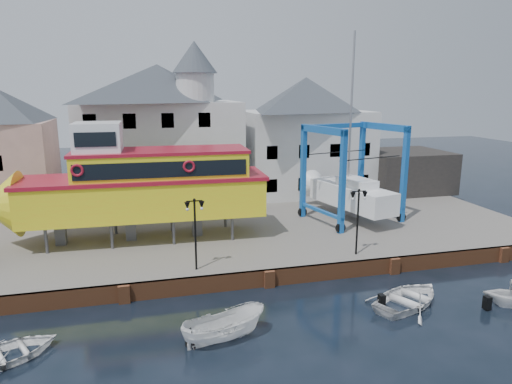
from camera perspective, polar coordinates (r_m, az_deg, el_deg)
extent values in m
plane|color=black|center=(26.81, 1.63, -11.76)|extent=(140.00, 140.00, 0.00)
cube|color=#64625D|center=(36.66, -3.06, -4.07)|extent=(44.00, 22.00, 1.00)
cube|color=brown|center=(26.71, 1.56, -10.68)|extent=(44.00, 0.25, 1.00)
cube|color=brown|center=(25.73, -16.15, -12.17)|extent=(0.60, 0.36, 1.00)
cube|color=brown|center=(26.56, 1.67, -10.82)|extent=(0.60, 0.36, 1.00)
cube|color=brown|center=(29.60, 16.92, -8.84)|extent=(0.60, 0.36, 1.00)
cube|color=brown|center=(34.29, 28.56, -6.89)|extent=(0.60, 0.36, 1.00)
cube|color=tan|center=(43.43, -29.13, 2.73)|extent=(8.00, 7.00, 7.50)
cube|color=black|center=(40.40, -29.33, -1.06)|extent=(1.00, 0.08, 1.20)
cube|color=silver|center=(42.35, -11.81, 4.90)|extent=(14.00, 8.00, 9.00)
pyramid|color=#3E424B|center=(41.97, -12.20, 13.17)|extent=(14.00, 8.00, 3.20)
cube|color=black|center=(39.11, -19.41, -0.54)|extent=(1.00, 0.08, 1.20)
cube|color=black|center=(38.94, -15.02, -0.30)|extent=(1.00, 0.08, 1.20)
cube|color=black|center=(38.99, -10.61, -0.06)|extent=(1.00, 0.08, 1.20)
cube|color=black|center=(39.27, -6.24, 0.18)|extent=(1.00, 0.08, 1.20)
cube|color=black|center=(38.57, -19.74, 3.80)|extent=(1.00, 0.08, 1.20)
cube|color=black|center=(38.39, -15.28, 4.07)|extent=(1.00, 0.08, 1.20)
cube|color=black|center=(38.44, -10.80, 4.31)|extent=(1.00, 0.08, 1.20)
cube|color=black|center=(38.73, -6.35, 4.52)|extent=(1.00, 0.08, 1.20)
cube|color=black|center=(38.25, -20.08, 8.24)|extent=(1.00, 0.08, 1.20)
cube|color=black|center=(38.07, -15.54, 8.53)|extent=(1.00, 0.08, 1.20)
cube|color=black|center=(38.12, -10.99, 8.77)|extent=(1.00, 0.08, 1.20)
cube|color=black|center=(38.41, -6.46, 8.95)|extent=(1.00, 0.08, 1.20)
cylinder|color=silver|center=(39.81, -7.61, 12.80)|extent=(3.20, 3.20, 2.40)
cone|color=#3E424B|center=(39.89, -7.72, 16.39)|extent=(3.80, 3.80, 2.60)
cube|color=silver|center=(45.66, 6.08, 5.02)|extent=(12.00, 8.00, 8.00)
pyramid|color=#3E424B|center=(45.25, 6.25, 12.07)|extent=(12.00, 8.00, 3.20)
cube|color=black|center=(40.97, 1.99, 0.78)|extent=(1.00, 0.08, 1.20)
cube|color=black|center=(41.89, 5.94, 0.99)|extent=(1.00, 0.08, 1.20)
cube|color=black|center=(43.00, 9.69, 1.18)|extent=(1.00, 0.08, 1.20)
cube|color=black|center=(44.29, 13.25, 1.36)|extent=(1.00, 0.08, 1.20)
cube|color=black|center=(40.45, 2.02, 4.94)|extent=(1.00, 0.08, 1.20)
cube|color=black|center=(41.38, 6.03, 5.06)|extent=(1.00, 0.08, 1.20)
cube|color=black|center=(42.51, 9.85, 5.14)|extent=(1.00, 0.08, 1.20)
cube|color=black|center=(43.81, 13.45, 5.21)|extent=(1.00, 0.08, 1.20)
cube|color=black|center=(48.60, 18.00, 2.55)|extent=(8.00, 7.00, 4.00)
cylinder|color=black|center=(26.09, -7.58, -5.49)|extent=(0.12, 0.12, 4.00)
cube|color=black|center=(25.52, -7.72, -1.12)|extent=(0.90, 0.06, 0.06)
sphere|color=black|center=(25.51, -7.72, -0.97)|extent=(0.16, 0.16, 0.16)
cone|color=black|center=(25.55, -8.59, -1.76)|extent=(0.32, 0.32, 0.45)
sphere|color=white|center=(25.60, -8.57, -2.15)|extent=(0.18, 0.18, 0.18)
cone|color=black|center=(25.64, -6.81, -1.66)|extent=(0.32, 0.32, 0.45)
sphere|color=white|center=(25.68, -6.80, -2.05)|extent=(0.18, 0.18, 0.18)
cylinder|color=black|center=(28.89, 12.56, -3.88)|extent=(0.12, 0.12, 4.00)
cube|color=black|center=(28.38, 12.76, 0.09)|extent=(0.90, 0.06, 0.06)
sphere|color=black|center=(28.36, 12.77, 0.23)|extent=(0.16, 0.16, 0.16)
cone|color=black|center=(28.26, 12.01, -0.49)|extent=(0.32, 0.32, 0.45)
sphere|color=white|center=(28.30, 11.99, -0.84)|extent=(0.18, 0.18, 0.18)
cone|color=black|center=(28.62, 13.45, -0.39)|extent=(0.32, 0.32, 0.45)
sphere|color=white|center=(28.66, 13.43, -0.74)|extent=(0.18, 0.18, 0.18)
cylinder|color=#59595E|center=(31.59, -24.75, -5.52)|extent=(0.21, 0.21, 1.69)
cylinder|color=#59595E|center=(34.55, -23.70, -3.91)|extent=(0.21, 0.21, 1.69)
cylinder|color=#59595E|center=(30.96, -17.59, -5.28)|extent=(0.21, 0.21, 1.69)
cylinder|color=#59595E|center=(33.97, -17.16, -3.66)|extent=(0.21, 0.21, 1.69)
cylinder|color=#59595E|center=(30.83, -10.26, -4.95)|extent=(0.21, 0.21, 1.69)
cylinder|color=#59595E|center=(33.85, -10.49, -3.35)|extent=(0.21, 0.21, 1.69)
cylinder|color=#59595E|center=(31.20, -2.99, -4.54)|extent=(0.21, 0.21, 1.69)
cylinder|color=#59595E|center=(34.18, -3.87, -3.00)|extent=(0.21, 0.21, 1.69)
cube|color=#59595E|center=(32.95, -23.24, -4.65)|extent=(0.69, 0.58, 1.69)
cube|color=#59595E|center=(32.38, -15.38, -4.35)|extent=(0.69, 0.58, 1.69)
cube|color=#59595E|center=(32.43, -7.39, -3.96)|extent=(0.69, 0.58, 1.69)
cube|color=yellow|center=(31.79, -13.57, -0.66)|extent=(15.89, 4.74, 2.48)
cube|color=maroon|center=(31.51, -13.70, 1.73)|extent=(16.23, 4.93, 0.25)
cube|color=yellow|center=(31.37, -11.72, 3.24)|extent=(11.37, 4.16, 1.80)
cube|color=black|center=(29.44, -11.65, 2.74)|extent=(10.81, 0.37, 1.01)
cube|color=black|center=(33.28, -11.79, 3.88)|extent=(10.81, 0.37, 1.01)
cube|color=maroon|center=(31.22, -11.80, 5.05)|extent=(11.60, 4.28, 0.20)
cube|color=white|center=(31.32, -19.15, 6.34)|extent=(3.01, 3.01, 2.05)
cube|color=black|center=(29.83, -19.47, 6.20)|extent=(2.46, 0.13, 0.90)
torus|color=maroon|center=(29.74, -21.48, 2.53)|extent=(0.79, 0.18, 0.79)
torus|color=maroon|center=(29.43, -8.37, 3.20)|extent=(0.79, 0.18, 0.79)
cube|color=#115E9F|center=(32.55, 10.75, 1.14)|extent=(0.45, 0.45, 7.37)
cylinder|color=black|center=(33.37, 10.52, -4.44)|extent=(0.78, 0.43, 0.74)
cube|color=#115E9F|center=(36.40, 5.93, 2.53)|extent=(0.45, 0.45, 7.37)
cylinder|color=black|center=(37.13, 5.81, -2.51)|extent=(0.78, 0.43, 0.74)
cube|color=#115E9F|center=(36.53, 18.04, 2.00)|extent=(0.45, 0.45, 7.37)
cylinder|color=black|center=(37.26, 17.69, -3.01)|extent=(0.78, 0.43, 0.74)
cube|color=#115E9F|center=(40.00, 13.01, 3.20)|extent=(0.45, 0.45, 7.37)
cylinder|color=black|center=(40.67, 12.77, -1.41)|extent=(0.78, 0.43, 0.74)
cube|color=#115E9F|center=(33.96, 8.39, 7.68)|extent=(1.64, 5.19, 0.52)
cube|color=#115E9F|center=(35.03, 8.07, -2.35)|extent=(1.53, 5.17, 0.22)
cube|color=#115E9F|center=(37.79, 15.73, 7.85)|extent=(1.64, 5.19, 0.52)
cube|color=#115E9F|center=(38.76, 15.18, -1.20)|extent=(1.53, 5.17, 0.22)
cube|color=#115E9F|center=(37.69, 9.83, 8.13)|extent=(6.21, 1.89, 0.37)
cube|color=white|center=(36.62, 11.87, -0.47)|extent=(4.27, 8.24, 1.68)
cone|color=white|center=(40.22, 7.59, 0.87)|extent=(2.76, 2.22, 2.42)
cube|color=#59595E|center=(36.92, 11.78, -2.30)|extent=(0.71, 1.90, 0.74)
cube|color=white|center=(35.99, 12.49, 1.15)|extent=(2.40, 3.47, 0.63)
cylinder|color=#99999E|center=(36.12, 11.81, 9.99)|extent=(0.19, 0.19, 11.57)
cube|color=black|center=(34.63, 14.12, 4.11)|extent=(5.57, 1.51, 0.05)
cube|color=black|center=(37.48, 10.23, 4.93)|extent=(5.57, 1.51, 0.05)
imported|color=white|center=(21.76, -4.01, -18.04)|extent=(4.27, 2.40, 1.56)
imported|color=white|center=(26.09, 18.51, -13.19)|extent=(5.69, 5.07, 0.97)
imported|color=white|center=(28.06, 29.37, -12.34)|extent=(3.78, 3.61, 1.54)
imported|color=white|center=(22.95, -28.60, -17.95)|extent=(4.93, 4.42, 0.84)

